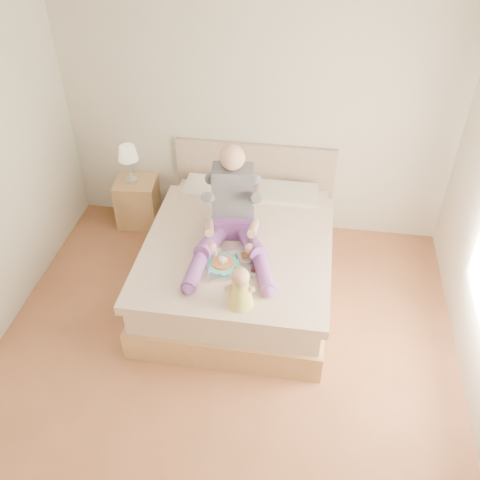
# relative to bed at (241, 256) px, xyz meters

# --- Properties ---
(room) EXTENTS (4.02, 4.22, 2.71)m
(room) POSITION_rel_bed_xyz_m (0.08, -1.08, 1.19)
(room) COLOR brown
(room) RESTS_ON ground
(bed) EXTENTS (1.70, 2.18, 1.00)m
(bed) POSITION_rel_bed_xyz_m (0.00, 0.00, 0.00)
(bed) COLOR #A77E4E
(bed) RESTS_ON ground
(nightstand) EXTENTS (0.47, 0.43, 0.54)m
(nightstand) POSITION_rel_bed_xyz_m (-1.29, 0.80, -0.05)
(nightstand) COLOR #A77E4E
(nightstand) RESTS_ON ground
(lamp) EXTENTS (0.21, 0.21, 0.43)m
(lamp) POSITION_rel_bed_xyz_m (-1.32, 0.79, 0.55)
(lamp) COLOR silver
(lamp) RESTS_ON nightstand
(adult) EXTENTS (0.77, 1.13, 0.91)m
(adult) POSITION_rel_bed_xyz_m (-0.06, -0.13, 0.56)
(adult) COLOR #683484
(adult) RESTS_ON bed
(tray) EXTENTS (0.56, 0.50, 0.14)m
(tray) POSITION_rel_bed_xyz_m (0.01, -0.46, 0.32)
(tray) COLOR silver
(tray) RESTS_ON bed
(baby) EXTENTS (0.24, 0.33, 0.36)m
(baby) POSITION_rel_bed_xyz_m (0.14, -0.91, 0.44)
(baby) COLOR gold
(baby) RESTS_ON bed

